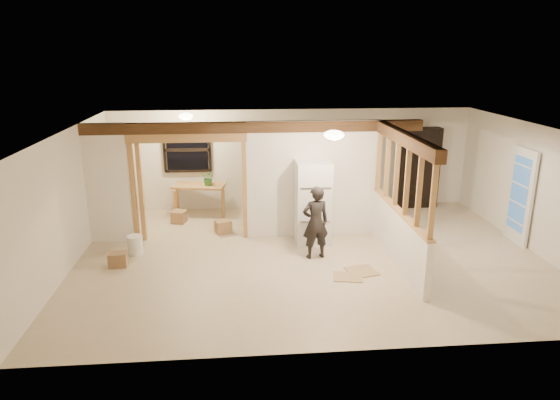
{
  "coord_description": "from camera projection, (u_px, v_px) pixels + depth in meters",
  "views": [
    {
      "loc": [
        -1.39,
        -9.0,
        3.9
      ],
      "look_at": [
        -0.56,
        0.4,
        1.05
      ],
      "focal_mm": 32.0,
      "sensor_mm": 36.0,
      "label": 1
    }
  ],
  "objects": [
    {
      "name": "stud_partition",
      "position": [
        402.0,
        178.0,
        9.1
      ],
      "size": [
        0.14,
        3.2,
        1.32
      ],
      "primitive_type": "cube",
      "color": "#B3854B",
      "rests_on": "pony_wall"
    },
    {
      "name": "wall_front",
      "position": [
        349.0,
        266.0,
        6.36
      ],
      "size": [
        9.0,
        0.01,
        2.5
      ],
      "primitive_type": "cube",
      "color": "silver",
      "rests_on": "floor"
    },
    {
      "name": "refrigerator",
      "position": [
        313.0,
        202.0,
        10.35
      ],
      "size": [
        0.71,
        0.69,
        1.72
      ],
      "primitive_type": "cube",
      "color": "silver",
      "rests_on": "floor"
    },
    {
      "name": "wall_left",
      "position": [
        67.0,
        201.0,
        9.08
      ],
      "size": [
        0.01,
        6.5,
        2.5
      ],
      "primitive_type": "cube",
      "color": "silver",
      "rests_on": "floor"
    },
    {
      "name": "wall_right",
      "position": [
        537.0,
        190.0,
        9.84
      ],
      "size": [
        0.01,
        6.5,
        2.5
      ],
      "primitive_type": "cube",
      "color": "silver",
      "rests_on": "floor"
    },
    {
      "name": "box_front",
      "position": [
        118.0,
        260.0,
        9.33
      ],
      "size": [
        0.35,
        0.29,
        0.27
      ],
      "primitive_type": "cube",
      "rotation": [
        0.0,
        0.0,
        0.07
      ],
      "color": "olive",
      "rests_on": "floor"
    },
    {
      "name": "ceiling_dome_util",
      "position": [
        186.0,
        116.0,
        11.09
      ],
      "size": [
        0.32,
        0.32,
        0.14
      ],
      "primitive_type": "ellipsoid",
      "color": "#FFEABF",
      "rests_on": "ceiling"
    },
    {
      "name": "pony_wall",
      "position": [
        397.0,
        237.0,
        9.43
      ],
      "size": [
        0.12,
        3.2,
        1.0
      ],
      "primitive_type": "cube",
      "color": "white",
      "rests_on": "floor"
    },
    {
      "name": "bucket",
      "position": [
        135.0,
        245.0,
        9.87
      ],
      "size": [
        0.38,
        0.38,
        0.38
      ],
      "primitive_type": "cylinder",
      "rotation": [
        0.0,
        0.0,
        -0.31
      ],
      "color": "silver",
      "rests_on": "floor"
    },
    {
      "name": "window_back",
      "position": [
        187.0,
        150.0,
        12.18
      ],
      "size": [
        1.12,
        0.1,
        1.1
      ],
      "primitive_type": "cube",
      "color": "black",
      "rests_on": "wall_back"
    },
    {
      "name": "box_util_a",
      "position": [
        223.0,
        227.0,
        11.03
      ],
      "size": [
        0.41,
        0.38,
        0.28
      ],
      "primitive_type": "cube",
      "rotation": [
        0.0,
        0.0,
        0.35
      ],
      "color": "olive",
      "rests_on": "floor"
    },
    {
      "name": "floor_panel_near",
      "position": [
        362.0,
        271.0,
        9.13
      ],
      "size": [
        0.61,
        0.61,
        0.02
      ],
      "primitive_type": "cube",
      "rotation": [
        0.0,
        0.0,
        0.25
      ],
      "color": "tan",
      "rests_on": "floor"
    },
    {
      "name": "work_table",
      "position": [
        200.0,
        200.0,
        12.14
      ],
      "size": [
        1.34,
        0.86,
        0.78
      ],
      "primitive_type": "cube",
      "rotation": [
        0.0,
        0.0,
        -0.21
      ],
      "color": "#B3854B",
      "rests_on": "floor"
    },
    {
      "name": "hanging_bulb",
      "position": [
        208.0,
        134.0,
        10.55
      ],
      "size": [
        0.07,
        0.07,
        0.07
      ],
      "primitive_type": "ellipsoid",
      "color": "#FFD88C",
      "rests_on": "ceiling"
    },
    {
      "name": "box_util_b",
      "position": [
        179.0,
        217.0,
        11.69
      ],
      "size": [
        0.38,
        0.38,
        0.29
      ],
      "primitive_type": "cube",
      "rotation": [
        0.0,
        0.0,
        -0.28
      ],
      "color": "olive",
      "rests_on": "floor"
    },
    {
      "name": "shop_vac",
      "position": [
        125.0,
        210.0,
        11.73
      ],
      "size": [
        0.5,
        0.5,
        0.57
      ],
      "primitive_type": "cylinder",
      "rotation": [
        0.0,
        0.0,
        0.16
      ],
      "color": "maroon",
      "rests_on": "floor"
    },
    {
      "name": "floor",
      "position": [
        310.0,
        256.0,
        9.83
      ],
      "size": [
        9.0,
        6.5,
        0.01
      ],
      "primitive_type": "cube",
      "color": "#C5B392",
      "rests_on": "ground"
    },
    {
      "name": "ceiling_dome_main",
      "position": [
        334.0,
        135.0,
        8.66
      ],
      "size": [
        0.36,
        0.36,
        0.16
      ],
      "primitive_type": "ellipsoid",
      "color": "#FFEABF",
      "rests_on": "ceiling"
    },
    {
      "name": "header_beam_back",
      "position": [
        255.0,
        127.0,
        10.2
      ],
      "size": [
        7.0,
        0.18,
        0.22
      ],
      "primitive_type": "cube",
      "color": "#4A2F19",
      "rests_on": "ceiling"
    },
    {
      "name": "floor_panel_far",
      "position": [
        348.0,
        277.0,
        8.9
      ],
      "size": [
        0.59,
        0.51,
        0.02
      ],
      "primitive_type": "cube",
      "rotation": [
        0.0,
        0.0,
        -0.2
      ],
      "color": "tan",
      "rests_on": "floor"
    },
    {
      "name": "partition_left_stub",
      "position": [
        108.0,
        184.0,
        10.27
      ],
      "size": [
        0.9,
        0.12,
        2.5
      ],
      "primitive_type": "cube",
      "color": "white",
      "rests_on": "floor"
    },
    {
      "name": "french_door",
      "position": [
        520.0,
        196.0,
        10.29
      ],
      "size": [
        0.12,
        0.86,
        2.0
      ],
      "primitive_type": "cube",
      "color": "white",
      "rests_on": "floor"
    },
    {
      "name": "partition_center",
      "position": [
        312.0,
        179.0,
        10.62
      ],
      "size": [
        2.8,
        0.12,
        2.5
      ],
      "primitive_type": "cube",
      "color": "white",
      "rests_on": "floor"
    },
    {
      "name": "potted_plant",
      "position": [
        208.0,
        178.0,
        11.92
      ],
      "size": [
        0.4,
        0.37,
        0.36
      ],
      "primitive_type": "imported",
      "rotation": [
        0.0,
        0.0,
        -0.3
      ],
      "color": "#34722E",
      "rests_on": "work_table"
    },
    {
      "name": "wall_back",
      "position": [
        292.0,
        159.0,
        12.56
      ],
      "size": [
        9.0,
        0.01,
        2.5
      ],
      "primitive_type": "cube",
      "color": "silver",
      "rests_on": "floor"
    },
    {
      "name": "doorway_frame",
      "position": [
        189.0,
        189.0,
        10.45
      ],
      "size": [
        2.46,
        0.14,
        2.2
      ],
      "primitive_type": "cube",
      "color": "#B3854B",
      "rests_on": "floor"
    },
    {
      "name": "woman",
      "position": [
        315.0,
        222.0,
        9.56
      ],
      "size": [
        0.58,
        0.44,
        1.44
      ],
      "primitive_type": "imported",
      "rotation": [
        0.0,
        0.0,
        3.33
      ],
      "color": "black",
      "rests_on": "floor"
    },
    {
      "name": "bookshelf",
      "position": [
        418.0,
        168.0,
        12.67
      ],
      "size": [
        1.02,
        0.34,
        2.04
      ],
      "primitive_type": "cube",
      "color": "black",
      "rests_on": "floor"
    },
    {
      "name": "ceiling",
      "position": [
        313.0,
        130.0,
        9.1
      ],
      "size": [
        9.0,
        6.5,
        0.01
      ],
      "primitive_type": "cube",
      "color": "white"
    },
    {
      "name": "header_beam_right",
      "position": [
        405.0,
        138.0,
        8.89
      ],
      "size": [
        0.18,
        3.3,
        0.22
      ],
      "primitive_type": "cube",
      "color": "#4A2F19",
      "rests_on": "ceiling"
    }
  ]
}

